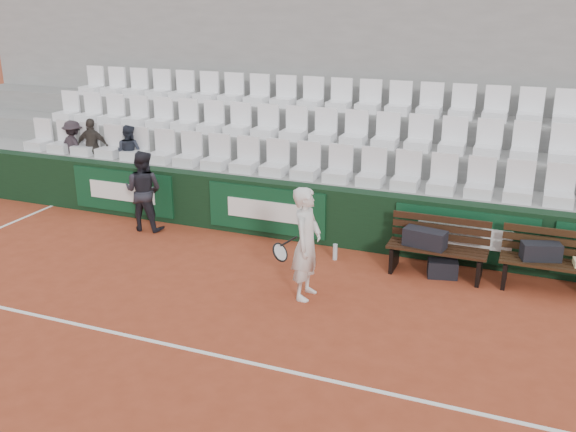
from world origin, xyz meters
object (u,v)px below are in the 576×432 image
(bench_left, at_px, (436,261))
(spectator_a, at_px, (72,126))
(sports_bag_right, at_px, (541,251))
(tennis_player, at_px, (306,243))
(bench_right, at_px, (552,277))
(spectator_b, at_px, (91,126))
(water_bottle_far, at_px, (453,271))
(ball_kid, at_px, (143,191))
(sports_bag_ground, at_px, (443,269))
(water_bottle_near, at_px, (335,252))
(sports_bag_left, at_px, (425,238))
(spectator_c, at_px, (128,130))

(bench_left, height_order, spectator_a, spectator_a)
(sports_bag_right, xyz_separation_m, tennis_player, (-3.07, -1.53, 0.24))
(bench_right, xyz_separation_m, spectator_b, (-8.87, 1.11, 1.37))
(sports_bag_right, xyz_separation_m, water_bottle_far, (-1.20, -0.11, -0.46))
(sports_bag_right, height_order, spectator_b, spectator_b)
(bench_left, distance_m, ball_kid, 5.33)
(spectator_b, bearing_deg, water_bottle_far, 156.87)
(bench_left, relative_size, tennis_player, 0.92)
(sports_bag_right, height_order, spectator_a, spectator_a)
(sports_bag_ground, xyz_separation_m, water_bottle_near, (-1.74, 0.04, -0.00))
(bench_right, distance_m, sports_bag_left, 1.89)
(sports_bag_right, xyz_separation_m, ball_kid, (-6.77, -0.02, 0.16))
(bench_right, relative_size, sports_bag_ground, 3.36)
(bench_right, bearing_deg, ball_kid, 179.76)
(sports_bag_right, xyz_separation_m, spectator_a, (-9.16, 1.06, 0.98))
(ball_kid, xyz_separation_m, spectator_b, (-1.90, 1.08, 0.85))
(tennis_player, relative_size, spectator_b, 1.38)
(sports_bag_right, bearing_deg, bench_left, -176.46)
(tennis_player, distance_m, spectator_c, 5.44)
(water_bottle_near, height_order, tennis_player, tennis_player)
(sports_bag_right, distance_m, spectator_a, 9.27)
(sports_bag_right, distance_m, water_bottle_near, 3.13)
(spectator_a, bearing_deg, water_bottle_near, -177.42)
(water_bottle_near, distance_m, spectator_b, 5.89)
(spectator_a, distance_m, spectator_c, 1.36)
(water_bottle_far, relative_size, spectator_a, 0.20)
(bench_left, bearing_deg, water_bottle_near, -179.80)
(spectator_b, bearing_deg, sports_bag_left, 156.24)
(water_bottle_near, bearing_deg, spectator_c, 166.13)
(spectator_c, bearing_deg, water_bottle_far, 168.68)
(water_bottle_near, distance_m, spectator_c, 5.05)
(water_bottle_far, bearing_deg, sports_bag_left, -179.09)
(sports_bag_right, relative_size, spectator_a, 0.49)
(bench_right, relative_size, water_bottle_far, 6.63)
(water_bottle_far, distance_m, tennis_player, 2.45)
(bench_left, bearing_deg, water_bottle_far, -4.18)
(sports_bag_right, relative_size, water_bottle_near, 2.06)
(tennis_player, xyz_separation_m, spectator_c, (-4.72, 2.59, 0.75))
(water_bottle_near, distance_m, spectator_a, 6.34)
(bench_left, xyz_separation_m, sports_bag_ground, (0.11, -0.04, -0.09))
(bench_left, xyz_separation_m, spectator_a, (-7.69, 1.16, 1.33))
(bench_left, bearing_deg, spectator_c, 169.65)
(bench_right, relative_size, tennis_player, 0.92)
(bench_left, xyz_separation_m, water_bottle_near, (-1.62, -0.01, -0.09))
(ball_kid, bearing_deg, spectator_c, -52.42)
(ball_kid, bearing_deg, sports_bag_right, 174.36)
(bench_right, bearing_deg, sports_bag_left, -177.73)
(bench_right, relative_size, ball_kid, 1.02)
(spectator_c, bearing_deg, spectator_a, -1.22)
(sports_bag_right, bearing_deg, spectator_b, 173.00)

